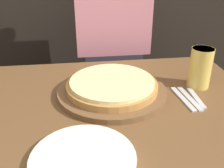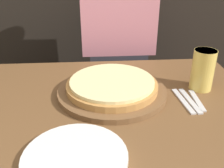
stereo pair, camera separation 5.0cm
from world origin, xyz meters
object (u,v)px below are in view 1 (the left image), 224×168
beer_glass (201,66)px  diner_person (112,64)px  dinner_knife (190,98)px  pizza_on_board (112,88)px  dinner_plate (83,159)px  fork (183,99)px  spoon (196,98)px

beer_glass → diner_person: diner_person is taller
dinner_knife → diner_person: 0.65m
pizza_on_board → dinner_plate: (-0.12, -0.34, -0.02)m
dinner_knife → dinner_plate: bearing=-145.6°
fork → dinner_plate: bearing=-143.8°
beer_glass → fork: size_ratio=0.90×
beer_glass → fork: beer_glass is taller
pizza_on_board → dinner_knife: bearing=-15.5°
beer_glass → dinner_plate: bearing=-141.9°
dinner_plate → diner_person: 0.91m
spoon → diner_person: 0.66m
pizza_on_board → fork: pizza_on_board is taller
dinner_knife → spoon: bearing=0.0°
beer_glass → spoon: beer_glass is taller
beer_glass → fork: 0.16m
beer_glass → fork: (-0.10, -0.09, -0.08)m
beer_glass → dinner_plate: 0.59m
dinner_plate → beer_glass: bearing=38.1°
dinner_knife → diner_person: diner_person is taller
fork → dinner_knife: (0.03, 0.00, 0.00)m
diner_person → spoon: bearing=-69.7°
fork → spoon: bearing=0.0°
dinner_plate → dinner_knife: dinner_plate is taller
beer_glass → diner_person: (-0.27, 0.52, -0.19)m
diner_person → fork: bearing=-73.9°
dinner_plate → spoon: bearing=32.8°
pizza_on_board → beer_glass: bearing=3.0°
pizza_on_board → dinner_plate: size_ratio=1.49×
fork → spoon: same height
diner_person → beer_glass: bearing=-62.3°
fork → pizza_on_board: bearing=163.0°
dinner_knife → spoon: (0.03, 0.00, 0.00)m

